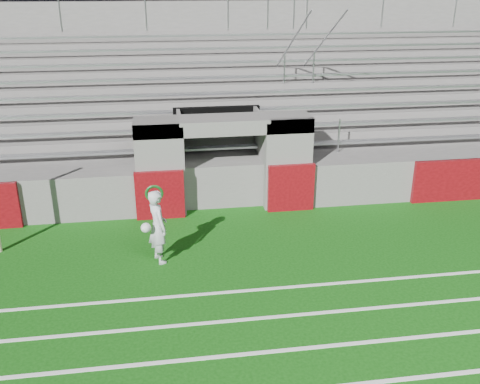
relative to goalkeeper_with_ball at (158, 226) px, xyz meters
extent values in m
plane|color=#0E480C|center=(1.87, -0.57, -0.87)|extent=(90.00, 90.00, 0.00)
cube|color=white|center=(1.87, -3.57, -0.87)|extent=(28.00, 0.09, 0.01)
cube|color=white|center=(1.87, -2.57, -0.87)|extent=(28.00, 0.09, 0.01)
cube|color=white|center=(1.87, -1.57, -0.87)|extent=(28.00, 0.09, 0.01)
cube|color=#615E5C|center=(0.07, 2.93, 0.43)|extent=(1.20, 1.00, 2.60)
cube|color=#615E5C|center=(3.67, 2.93, 0.43)|extent=(1.20, 1.00, 2.60)
cube|color=black|center=(1.87, 4.63, 0.38)|extent=(2.60, 0.20, 2.50)
cube|color=#615E5C|center=(0.72, 3.53, 0.38)|extent=(0.10, 2.20, 2.50)
cube|color=#615E5C|center=(3.02, 3.53, 0.38)|extent=(0.10, 2.20, 2.50)
cube|color=#615E5C|center=(1.87, 2.93, 1.53)|extent=(4.80, 1.00, 0.40)
cube|color=#615E5C|center=(1.87, 6.78, 0.28)|extent=(26.00, 8.00, 0.20)
cube|color=#615E5C|center=(1.87, 6.78, -0.35)|extent=(26.00, 8.00, 1.05)
cube|color=#56070C|center=(0.07, 2.37, -0.20)|extent=(1.30, 0.15, 1.35)
cube|color=#56070C|center=(3.67, 2.37, -0.20)|extent=(1.30, 0.15, 1.35)
cube|color=#56070C|center=(8.37, 2.37, -0.25)|extent=(2.20, 0.15, 1.25)
cube|color=#999CA2|center=(1.87, 3.85, 0.60)|extent=(23.00, 0.28, 0.06)
cube|color=#615E5C|center=(1.87, 4.70, 0.57)|extent=(24.00, 0.75, 0.38)
cube|color=#999CA2|center=(1.87, 4.60, 0.98)|extent=(23.00, 0.28, 0.06)
cube|color=#615E5C|center=(1.87, 5.45, 0.76)|extent=(24.00, 0.75, 0.76)
cube|color=#999CA2|center=(1.87, 5.35, 1.36)|extent=(23.00, 0.28, 0.06)
cube|color=#615E5C|center=(1.87, 6.20, 0.95)|extent=(24.00, 0.75, 1.14)
cube|color=#999CA2|center=(1.87, 6.10, 1.74)|extent=(23.00, 0.28, 0.06)
cube|color=#615E5C|center=(1.87, 6.95, 1.14)|extent=(24.00, 0.75, 1.52)
cube|color=#999CA2|center=(1.87, 6.85, 2.12)|extent=(23.00, 0.28, 0.06)
cube|color=#615E5C|center=(1.87, 7.70, 1.33)|extent=(24.00, 0.75, 1.90)
cube|color=#999CA2|center=(1.87, 7.60, 2.50)|extent=(23.00, 0.28, 0.06)
cube|color=#615E5C|center=(1.87, 8.45, 1.52)|extent=(24.00, 0.75, 2.28)
cube|color=#999CA2|center=(1.87, 8.35, 2.88)|extent=(23.00, 0.28, 0.06)
cube|color=#615E5C|center=(1.87, 9.20, 1.71)|extent=(24.00, 0.75, 2.66)
cube|color=#999CA2|center=(1.87, 9.10, 3.26)|extent=(23.00, 0.28, 0.06)
cube|color=#615E5C|center=(1.87, 9.88, 1.77)|extent=(26.00, 0.60, 5.29)
cylinder|color=#A5A8AD|center=(4.37, 3.58, 0.88)|extent=(0.05, 0.05, 1.00)
cylinder|color=#A5A8AD|center=(4.37, 6.58, 2.40)|extent=(0.05, 0.05, 1.00)
cylinder|color=#A5A8AD|center=(4.37, 9.58, 3.92)|extent=(0.05, 0.05, 1.00)
cylinder|color=#A5A8AD|center=(4.37, 6.58, 2.90)|extent=(0.05, 6.02, 3.08)
cylinder|color=#A5A8AD|center=(5.37, 3.58, 0.88)|extent=(0.05, 0.05, 1.00)
cylinder|color=#A5A8AD|center=(5.37, 6.58, 2.40)|extent=(0.05, 0.05, 1.00)
cylinder|color=#A5A8AD|center=(5.37, 9.58, 3.92)|extent=(0.05, 0.05, 1.00)
cylinder|color=#A5A8AD|center=(5.37, 6.58, 2.90)|extent=(0.05, 6.02, 3.08)
cylinder|color=#A5A8AD|center=(-3.13, 9.58, 3.97)|extent=(0.05, 0.05, 1.10)
cylinder|color=#A5A8AD|center=(-0.13, 9.58, 3.97)|extent=(0.05, 0.05, 1.10)
cylinder|color=#A5A8AD|center=(2.87, 9.58, 3.97)|extent=(0.05, 0.05, 1.10)
cylinder|color=#A5A8AD|center=(5.87, 9.58, 3.97)|extent=(0.05, 0.05, 1.10)
cylinder|color=#A5A8AD|center=(8.87, 9.58, 3.97)|extent=(0.05, 0.05, 1.10)
cylinder|color=#A5A8AD|center=(11.87, 9.58, 3.97)|extent=(0.05, 0.05, 1.10)
imported|color=silver|center=(0.01, 0.01, 0.00)|extent=(0.62, 0.74, 1.75)
sphere|color=white|center=(-0.25, -0.21, 0.08)|extent=(0.22, 0.22, 0.22)
torus|color=#0C4018|center=(-0.08, 2.38, -0.19)|extent=(0.52, 0.10, 0.52)
torus|color=#0D4316|center=(-0.08, 2.33, -0.12)|extent=(0.51, 0.10, 0.51)
camera|label=1|loc=(0.23, -11.04, 5.22)|focal=40.00mm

